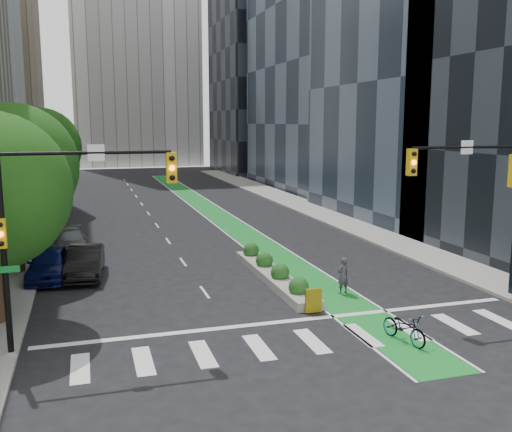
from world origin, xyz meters
TOP-DOWN VIEW (x-y plane):
  - ground at (0.00, 0.00)m, footprint 160.00×160.00m
  - sidewalk_left at (-11.80, 25.00)m, footprint 3.60×90.00m
  - sidewalk_right at (11.80, 25.00)m, footprint 3.60×90.00m
  - bike_lane_paint at (3.00, 30.00)m, footprint 2.20×70.00m
  - building_glass_far at (21.00, 45.00)m, footprint 14.00×24.00m
  - building_dark_end at (20.00, 68.00)m, footprint 14.00×18.00m
  - tree_mid at (-11.00, 12.00)m, footprint 6.40×6.40m
  - tree_midfar at (-11.00, 22.00)m, footprint 5.60×5.60m
  - tree_far at (-11.00, 32.00)m, footprint 6.60×6.60m
  - signal_left at (-8.70, 0.46)m, footprint 6.14×0.51m
  - signal_right at (8.67, 0.47)m, footprint 5.82×0.51m
  - median_planter at (1.20, 7.04)m, footprint 1.20×10.26m
  - bicycle at (3.14, -2.00)m, footprint 1.18×2.19m
  - cyclist at (3.55, 3.97)m, footprint 0.72×0.58m
  - parked_car_left_near at (-9.50, 10.41)m, footprint 2.25×4.93m
  - parked_car_left_mid at (-7.76, 10.29)m, footprint 2.07×4.92m
  - parked_car_left_far at (-8.60, 16.53)m, footprint 2.12×4.72m

SIDE VIEW (x-z plane):
  - ground at x=0.00m, z-range 0.00..0.00m
  - bike_lane_paint at x=3.00m, z-range 0.00..0.01m
  - sidewalk_left at x=-11.80m, z-range 0.00..0.15m
  - sidewalk_right at x=11.80m, z-range 0.00..0.15m
  - median_planter at x=1.20m, z-range -0.18..0.92m
  - bicycle at x=3.14m, z-range 0.00..1.09m
  - parked_car_left_far at x=-8.60m, z-range 0.00..1.34m
  - parked_car_left_mid at x=-7.76m, z-range 0.00..1.58m
  - parked_car_left_near at x=-9.50m, z-range 0.00..1.64m
  - cyclist at x=3.55m, z-range 0.00..1.71m
  - signal_left at x=-8.70m, z-range 1.18..8.38m
  - signal_right at x=8.67m, z-range 1.20..8.40m
  - tree_midfar at x=-11.00m, z-range 1.07..8.83m
  - tree_mid at x=-11.00m, z-range 1.18..9.96m
  - tree_far at x=-11.00m, z-range 1.19..10.20m
  - building_dark_end at x=20.00m, z-range 0.00..28.00m
  - building_glass_far at x=21.00m, z-range 0.00..42.00m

